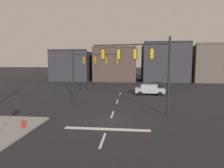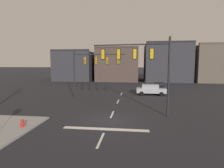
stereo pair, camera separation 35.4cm
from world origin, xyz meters
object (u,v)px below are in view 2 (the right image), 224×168
at_px(signal_mast_far_side, 92,65).
at_px(car_lot_middle, 159,87).
at_px(car_lot_nearside, 151,89).
at_px(fire_hydrant, 22,125).
at_px(signal_mast_near_side, 142,61).

distance_m(signal_mast_far_side, car_lot_middle, 12.41).
bearing_deg(car_lot_nearside, fire_hydrant, -123.08).
height_order(car_lot_nearside, car_lot_middle, same).
bearing_deg(signal_mast_near_side, car_lot_middle, 76.76).
height_order(signal_mast_far_side, car_lot_middle, signal_mast_far_side).
relative_size(car_lot_nearside, car_lot_middle, 0.98).
relative_size(signal_mast_far_side, car_lot_nearside, 1.55).
xyz_separation_m(car_lot_middle, fire_hydrant, (-12.15, -19.13, -0.53)).
bearing_deg(car_lot_middle, fire_hydrant, -122.42).
xyz_separation_m(car_lot_nearside, fire_hydrant, (-10.66, -16.37, -0.53)).
bearing_deg(fire_hydrant, signal_mast_near_side, 29.75).
height_order(signal_mast_near_side, signal_mast_far_side, signal_mast_near_side).
bearing_deg(car_lot_middle, car_lot_nearside, -118.30).
xyz_separation_m(signal_mast_far_side, car_lot_nearside, (8.31, 3.84, -3.80)).
bearing_deg(car_lot_nearside, car_lot_middle, 61.70).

